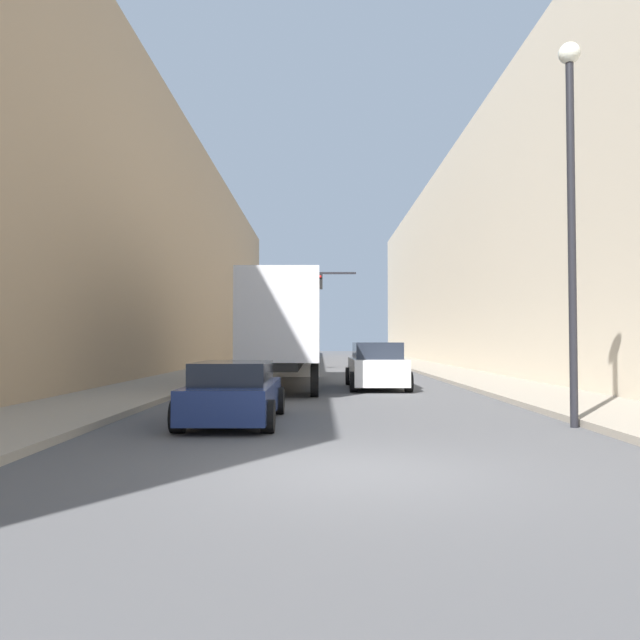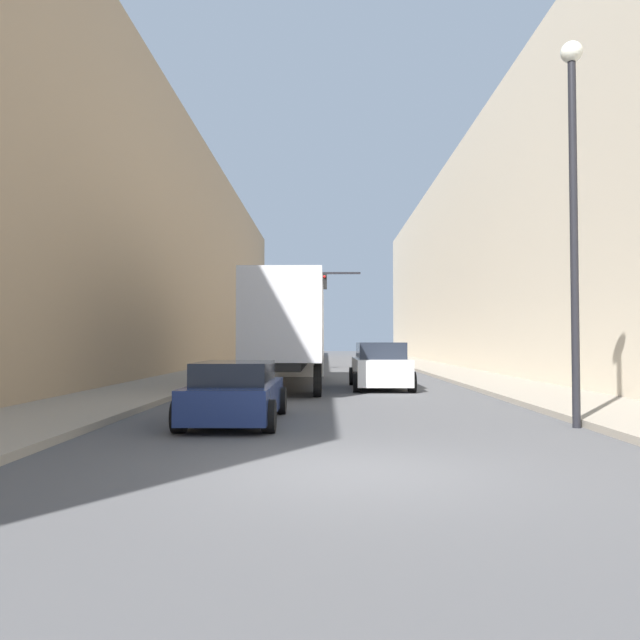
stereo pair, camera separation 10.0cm
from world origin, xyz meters
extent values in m
plane|color=#4C4C4F|center=(0.00, 0.00, 0.00)|extent=(200.00, 200.00, 0.00)
cube|color=gray|center=(6.51, 30.00, 0.07)|extent=(3.25, 80.00, 0.15)
cube|color=gray|center=(-6.51, 30.00, 0.07)|extent=(3.25, 80.00, 0.15)
cube|color=beige|center=(11.13, 30.00, 7.15)|extent=(6.00, 80.00, 14.30)
cube|color=tan|center=(-11.13, 30.00, 7.30)|extent=(6.00, 80.00, 14.60)
cube|color=silver|center=(-1.73, 15.99, 2.56)|extent=(2.56, 11.99, 2.91)
cube|color=black|center=(-1.73, 15.99, 0.95)|extent=(1.28, 11.99, 0.24)
cube|color=silver|center=(-1.73, 23.21, 1.34)|extent=(2.56, 2.45, 2.68)
cylinder|color=black|center=(-2.86, 11.19, 0.50)|extent=(0.25, 1.00, 1.00)
cylinder|color=black|center=(-0.60, 11.19, 0.50)|extent=(0.25, 1.00, 1.00)
cylinder|color=black|center=(-2.86, 12.39, 0.50)|extent=(0.25, 1.00, 1.00)
cylinder|color=black|center=(-0.60, 12.39, 0.50)|extent=(0.25, 1.00, 1.00)
cylinder|color=black|center=(-2.86, 23.21, 0.50)|extent=(0.25, 1.00, 1.00)
cylinder|color=black|center=(-0.60, 23.21, 0.50)|extent=(0.25, 1.00, 1.00)
cube|color=navy|center=(-2.28, 5.08, 0.51)|extent=(1.71, 4.39, 0.67)
cube|color=#1E232D|center=(-2.28, 4.86, 1.08)|extent=(1.51, 2.41, 0.47)
cylinder|color=black|center=(-3.13, 6.57, 0.32)|extent=(0.25, 0.64, 0.64)
cylinder|color=black|center=(-1.42, 6.57, 0.32)|extent=(0.25, 0.64, 0.64)
cylinder|color=black|center=(-3.13, 3.48, 0.32)|extent=(0.25, 0.64, 0.64)
cylinder|color=black|center=(-1.42, 3.48, 0.32)|extent=(0.25, 0.64, 0.64)
cube|color=silver|center=(1.66, 14.74, 0.65)|extent=(1.88, 4.89, 0.92)
cube|color=#1E232D|center=(1.66, 14.50, 1.41)|extent=(1.65, 2.69, 0.59)
cylinder|color=black|center=(0.72, 16.49, 0.35)|extent=(0.25, 0.70, 0.70)
cylinder|color=black|center=(2.60, 16.49, 0.35)|extent=(0.25, 0.70, 0.70)
cylinder|color=black|center=(0.72, 12.90, 0.35)|extent=(0.25, 0.70, 0.70)
cylinder|color=black|center=(2.60, 12.90, 0.35)|extent=(0.25, 0.70, 0.70)
cylinder|color=black|center=(-4.73, 28.60, 3.05)|extent=(0.20, 0.20, 6.10)
cube|color=black|center=(-1.50, 28.60, 5.80)|extent=(6.46, 0.12, 0.12)
cube|color=black|center=(-2.58, 28.60, 5.29)|extent=(0.30, 0.24, 0.90)
sphere|color=red|center=(-2.58, 28.46, 5.29)|extent=(0.18, 0.18, 0.18)
cube|color=black|center=(-0.43, 28.60, 5.29)|extent=(0.30, 0.24, 0.90)
sphere|color=red|center=(-0.43, 28.46, 5.57)|extent=(0.18, 0.18, 0.18)
cylinder|color=black|center=(4.73, 4.25, 3.78)|extent=(0.16, 0.16, 7.55)
sphere|color=silver|center=(4.73, 4.25, 7.70)|extent=(0.44, 0.44, 0.44)
camera|label=1|loc=(-0.43, -8.43, 1.75)|focal=35.00mm
camera|label=2|loc=(-0.33, -8.43, 1.75)|focal=35.00mm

